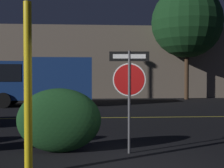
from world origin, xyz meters
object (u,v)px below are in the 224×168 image
at_px(hedge_bush_2, 59,120).
at_px(tree_0, 187,22).
at_px(yellow_pole_left, 28,89).
at_px(stop_sign, 129,80).
at_px(delivery_truck, 37,79).

xyz_separation_m(hedge_bush_2, tree_0, (7.97, 15.65, 5.02)).
distance_m(yellow_pole_left, tree_0, 19.63).
relative_size(stop_sign, hedge_bush_2, 1.21).
relative_size(stop_sign, yellow_pole_left, 0.76).
bearing_deg(yellow_pole_left, stop_sign, 35.24).
bearing_deg(tree_0, yellow_pole_left, -115.86).
xyz_separation_m(yellow_pole_left, tree_0, (8.36, 17.26, 4.22)).
xyz_separation_m(yellow_pole_left, hedge_bush_2, (0.39, 1.61, -0.80)).
relative_size(hedge_bush_2, tree_0, 0.23).
bearing_deg(delivery_truck, yellow_pole_left, -172.73).
relative_size(yellow_pole_left, tree_0, 0.37).
bearing_deg(delivery_truck, stop_sign, -162.42).
bearing_deg(yellow_pole_left, hedge_bush_2, 76.30).
distance_m(stop_sign, yellow_pole_left, 2.45).
distance_m(stop_sign, hedge_bush_2, 1.86).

